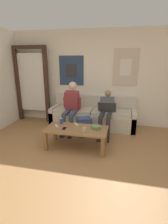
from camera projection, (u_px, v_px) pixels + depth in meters
ground_plane at (71, 178)px, 2.76m from camera, size 18.00×18.00×0.00m
wall_back at (97, 78)px, 4.81m from camera, size 10.00×0.07×2.55m
door_frame at (32, 80)px, 5.03m from camera, size 1.00×0.10×2.15m
couch at (93, 116)px, 4.78m from camera, size 2.27×0.71×0.82m
coffee_table at (76, 131)px, 3.60m from camera, size 1.27×0.62×0.43m
person_seated_adult at (71, 105)px, 4.42m from camera, size 0.47×0.82×1.24m
person_seated_teen at (106, 111)px, 4.28m from camera, size 0.47×0.97×1.03m
backpack at (84, 127)px, 4.19m from camera, size 0.40×0.36×0.46m
ceramic_bowl at (96, 127)px, 3.56m from camera, size 0.19×0.19×0.07m
pillar_candle at (84, 130)px, 3.39m from camera, size 0.08×0.08×0.11m
drink_can_blue at (61, 121)px, 3.82m from camera, size 0.07×0.07×0.12m
game_controller_near_left at (76, 124)px, 3.78m from camera, size 0.12×0.13×0.03m
game_controller_near_right at (57, 126)px, 3.70m from camera, size 0.11×0.14×0.03m
cell_phone at (64, 128)px, 3.57m from camera, size 0.07×0.14×0.01m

